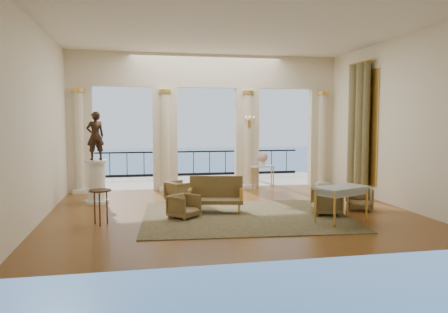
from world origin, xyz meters
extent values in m
plane|color=#44200D|center=(0.00, 0.00, 0.00)|extent=(9.00, 9.00, 0.00)
plane|color=white|center=(0.00, -4.00, 2.25)|extent=(9.00, 0.00, 9.00)
plane|color=white|center=(-4.50, 0.00, 2.25)|extent=(0.00, 8.00, 8.00)
plane|color=white|center=(4.50, 0.00, 2.25)|extent=(0.00, 8.00, 8.00)
plane|color=white|center=(0.00, 0.00, 4.50)|extent=(9.00, 9.00, 0.00)
cube|color=#F0E5C6|center=(0.00, 3.85, 3.95)|extent=(9.00, 0.30, 1.10)
cube|color=#F0E5C6|center=(-4.10, 3.85, 1.70)|extent=(0.80, 0.30, 3.40)
cylinder|color=#F0E5C6|center=(-4.10, 3.67, 1.60)|extent=(0.28, 0.28, 3.20)
cylinder|color=gold|center=(-4.10, 3.67, 3.25)|extent=(0.40, 0.40, 0.12)
cube|color=silver|center=(-4.10, 3.67, 0.06)|extent=(0.45, 0.45, 0.12)
cube|color=#F0E5C6|center=(-1.40, 3.85, 1.70)|extent=(0.80, 0.30, 3.40)
cylinder|color=#F0E5C6|center=(-1.40, 3.67, 1.60)|extent=(0.28, 0.28, 3.20)
cylinder|color=gold|center=(-1.40, 3.67, 3.25)|extent=(0.40, 0.40, 0.12)
cube|color=silver|center=(-1.40, 3.67, 0.06)|extent=(0.45, 0.45, 0.12)
cube|color=#F0E5C6|center=(1.40, 3.85, 1.70)|extent=(0.80, 0.30, 3.40)
cylinder|color=#F0E5C6|center=(1.40, 3.67, 1.60)|extent=(0.28, 0.28, 3.20)
cylinder|color=gold|center=(1.40, 3.67, 3.25)|extent=(0.40, 0.40, 0.12)
cube|color=silver|center=(1.40, 3.67, 0.06)|extent=(0.45, 0.45, 0.12)
cube|color=#F0E5C6|center=(4.10, 3.85, 1.70)|extent=(0.80, 0.30, 3.40)
cylinder|color=#F0E5C6|center=(4.10, 3.67, 1.60)|extent=(0.28, 0.28, 3.20)
cylinder|color=gold|center=(4.10, 3.67, 3.25)|extent=(0.40, 0.40, 0.12)
cube|color=silver|center=(4.10, 3.67, 0.06)|extent=(0.45, 0.45, 0.12)
cube|color=beige|center=(0.00, 5.80, -0.05)|extent=(10.00, 3.60, 0.10)
cube|color=black|center=(0.00, 7.40, 1.00)|extent=(9.00, 0.06, 0.06)
cube|color=black|center=(0.00, 7.40, 0.05)|extent=(9.00, 0.06, 0.10)
cylinder|color=black|center=(0.00, 7.40, 0.50)|extent=(0.03, 0.03, 1.00)
cylinder|color=black|center=(-4.10, 7.40, 0.50)|extent=(0.03, 0.03, 1.00)
cylinder|color=black|center=(4.10, 7.40, 0.50)|extent=(0.03, 0.03, 1.00)
cylinder|color=#4C3823|center=(2.00, 6.60, 2.10)|extent=(0.20, 0.20, 4.20)
plane|color=#285486|center=(0.00, 60.00, -6.00)|extent=(160.00, 160.00, 0.00)
cylinder|color=brown|center=(4.30, 1.05, 2.00)|extent=(0.26, 0.26, 4.00)
cylinder|color=brown|center=(4.26, 1.50, 2.00)|extent=(0.32, 0.32, 4.00)
cylinder|color=brown|center=(4.30, 1.95, 2.00)|extent=(0.26, 0.26, 4.00)
cylinder|color=gold|center=(4.35, 1.50, 4.05)|extent=(0.08, 1.40, 0.08)
cube|color=gold|center=(4.47, 1.50, 2.10)|extent=(0.04, 1.60, 3.40)
cube|color=gold|center=(1.40, 3.53, 2.20)|extent=(0.10, 0.04, 0.25)
cylinder|color=gold|center=(1.26, 3.45, 2.30)|extent=(0.02, 0.02, 0.22)
cylinder|color=gold|center=(1.40, 3.45, 2.30)|extent=(0.02, 0.02, 0.22)
cylinder|color=gold|center=(1.54, 3.45, 2.30)|extent=(0.02, 0.02, 0.22)
cube|color=#34381D|center=(0.22, -0.69, 0.01)|extent=(5.15, 4.16, 0.02)
imported|color=#41351B|center=(-1.24, -0.54, 0.31)|extent=(0.82, 0.82, 0.62)
imported|color=#41351B|center=(3.30, -0.49, 0.33)|extent=(0.83, 0.81, 0.66)
imported|color=#41351B|center=(2.23, -0.84, 0.35)|extent=(0.80, 0.83, 0.71)
imported|color=#41351B|center=(-1.15, 1.53, 0.33)|extent=(0.83, 0.84, 0.65)
cube|color=#41351B|center=(-0.39, -0.10, 0.30)|extent=(1.44, 0.82, 0.10)
cube|color=#41351B|center=(-0.34, 0.16, 0.62)|extent=(1.34, 0.36, 0.55)
cube|color=gold|center=(-1.01, 0.03, 0.48)|extent=(0.19, 0.56, 0.26)
cube|color=gold|center=(0.22, -0.23, 0.48)|extent=(0.19, 0.56, 0.26)
cylinder|color=gold|center=(-1.01, -0.19, 0.13)|extent=(0.05, 0.05, 0.25)
cylinder|color=gold|center=(0.13, -0.44, 0.13)|extent=(0.05, 0.05, 0.25)
cylinder|color=gold|center=(-0.92, 0.24, 0.13)|extent=(0.05, 0.05, 0.25)
cylinder|color=gold|center=(0.22, 0.00, 0.13)|extent=(0.05, 0.05, 0.25)
cube|color=#8AA5B1|center=(2.22, -1.67, 0.80)|extent=(1.36, 1.08, 0.05)
cylinder|color=gold|center=(1.83, -2.14, 0.38)|extent=(0.05, 0.05, 0.77)
cylinder|color=gold|center=(2.83, -1.70, 0.38)|extent=(0.05, 0.05, 0.77)
cylinder|color=gold|center=(1.61, -1.64, 0.38)|extent=(0.05, 0.05, 0.77)
cylinder|color=gold|center=(2.61, -1.20, 0.38)|extent=(0.05, 0.05, 0.77)
cylinder|color=silver|center=(-3.44, 1.80, 0.04)|extent=(0.66, 0.66, 0.09)
cylinder|color=silver|center=(-3.44, 1.80, 0.61)|extent=(0.49, 0.49, 1.06)
cylinder|color=silver|center=(-3.44, 1.80, 1.18)|extent=(0.62, 0.62, 0.07)
imported|color=black|center=(-3.44, 1.80, 1.88)|extent=(0.57, 0.48, 1.34)
cube|color=silver|center=(1.88, 3.55, 0.74)|extent=(0.86, 0.53, 0.04)
cylinder|color=gold|center=(1.57, 3.34, 0.36)|extent=(0.04, 0.04, 0.72)
cylinder|color=gold|center=(2.25, 3.55, 0.36)|extent=(0.04, 0.04, 0.72)
cylinder|color=gold|center=(1.50, 3.55, 0.36)|extent=(0.04, 0.04, 0.72)
cylinder|color=gold|center=(2.19, 3.76, 0.36)|extent=(0.04, 0.04, 0.72)
cylinder|color=white|center=(1.88, 3.55, 0.88)|extent=(0.19, 0.19, 0.23)
sphere|color=#C3898E|center=(1.88, 3.55, 1.07)|extent=(0.37, 0.37, 0.37)
cylinder|color=black|center=(-3.13, -0.83, 0.77)|extent=(0.48, 0.48, 0.03)
cylinder|color=black|center=(-3.00, -0.76, 0.38)|extent=(0.03, 0.03, 0.75)
cylinder|color=black|center=(-3.26, -0.75, 0.38)|extent=(0.03, 0.03, 0.75)
cylinder|color=black|center=(-3.13, -0.99, 0.38)|extent=(0.03, 0.03, 0.75)
camera|label=1|loc=(-2.30, -10.73, 2.32)|focal=35.00mm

